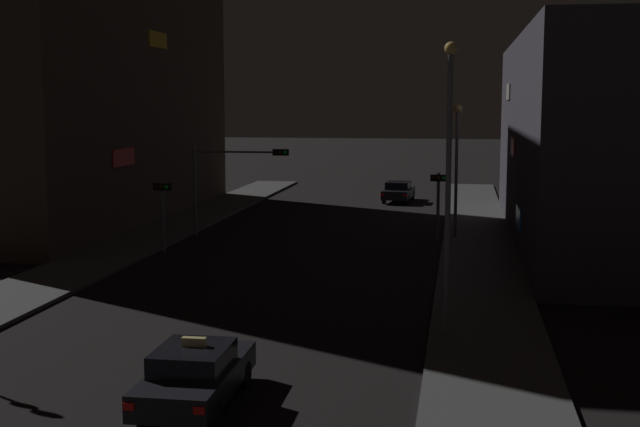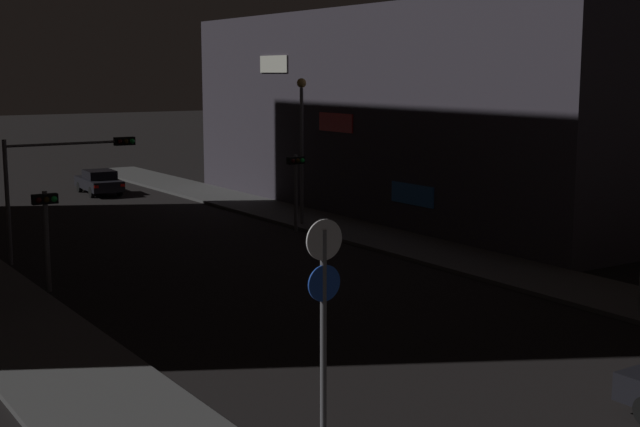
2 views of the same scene
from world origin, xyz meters
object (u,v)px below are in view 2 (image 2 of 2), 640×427
Objects in this scene: far_car at (99,182)px; street_lamp_far_block at (302,132)px; traffic_light_overhead at (63,169)px; traffic_light_right_kerb at (296,176)px; sign_pole_left at (324,340)px; traffic_light_left_kerb at (46,219)px.

far_car is 16.80m from street_lamp_far_block.
far_car is 18.54m from traffic_light_overhead.
far_car is 0.91× the size of traffic_light_overhead.
sign_pole_left is at bearing -120.84° from traffic_light_right_kerb.
traffic_light_right_kerb is 2.25m from street_lamp_far_block.
traffic_light_right_kerb reaches higher than traffic_light_left_kerb.
traffic_light_right_kerb is at bearing -134.37° from street_lamp_far_block.
street_lamp_far_block is (0.85, 0.87, 1.90)m from traffic_light_right_kerb.
traffic_light_right_kerb is (3.18, -16.76, 1.76)m from far_car.
far_car is 0.96× the size of sign_pole_left.
traffic_light_overhead is 22.33m from sign_pole_left.
traffic_light_overhead is 1.46× the size of traffic_light_right_kerb.
street_lamp_far_block is (4.03, -15.89, 3.65)m from far_car.
traffic_light_left_kerb is (-2.08, -4.84, -1.05)m from traffic_light_overhead.
traffic_light_left_kerb is 0.96× the size of traffic_light_right_kerb.
sign_pole_left is at bearing -121.44° from street_lamp_far_block.
traffic_light_right_kerb is at bearing -79.26° from far_car.
sign_pole_left is 0.71× the size of street_lamp_far_block.
traffic_light_right_kerb is 25.90m from sign_pole_left.
traffic_light_overhead reaches higher than far_car.
sign_pole_left is (-2.86, -22.14, -0.42)m from traffic_light_overhead.
sign_pole_left is (-10.09, -39.00, 2.29)m from far_car.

